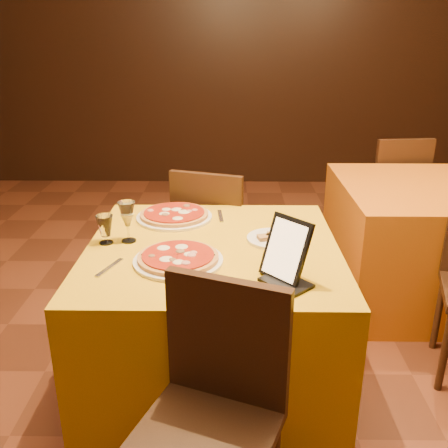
{
  "coord_description": "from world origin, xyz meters",
  "views": [
    {
      "loc": [
        -0.18,
        -2.1,
        1.62
      ],
      "look_at": [
        -0.2,
        -0.11,
        0.86
      ],
      "focal_mm": 40.0,
      "sensor_mm": 36.0,
      "label": 1
    }
  ],
  "objects_px": {
    "pizza_near": "(178,259)",
    "water_glass": "(105,230)",
    "pizza_far": "(174,216)",
    "main_table": "(213,319)",
    "chair_main_far": "(218,238)",
    "chair_side_far": "(389,192)",
    "chair_main_near": "(204,436)",
    "wine_glass": "(128,221)",
    "side_table": "(425,242)",
    "tablet": "(286,249)"
  },
  "relations": [
    {
      "from": "main_table",
      "to": "chair_main_near",
      "type": "distance_m",
      "value": 0.81
    },
    {
      "from": "main_table",
      "to": "chair_main_far",
      "type": "bearing_deg",
      "value": 90.0
    },
    {
      "from": "side_table",
      "to": "water_glass",
      "type": "distance_m",
      "value": 2.06
    },
    {
      "from": "side_table",
      "to": "chair_main_near",
      "type": "bearing_deg",
      "value": -127.2
    },
    {
      "from": "main_table",
      "to": "water_glass",
      "type": "bearing_deg",
      "value": 177.45
    },
    {
      "from": "side_table",
      "to": "chair_main_far",
      "type": "relative_size",
      "value": 1.21
    },
    {
      "from": "wine_glass",
      "to": "pizza_near",
      "type": "bearing_deg",
      "value": -41.39
    },
    {
      "from": "pizza_near",
      "to": "water_glass",
      "type": "height_order",
      "value": "water_glass"
    },
    {
      "from": "chair_main_near",
      "to": "wine_glass",
      "type": "height_order",
      "value": "wine_glass"
    },
    {
      "from": "chair_side_far",
      "to": "wine_glass",
      "type": "bearing_deg",
      "value": 38.48
    },
    {
      "from": "chair_main_near",
      "to": "water_glass",
      "type": "relative_size",
      "value": 7.0
    },
    {
      "from": "main_table",
      "to": "water_glass",
      "type": "height_order",
      "value": "water_glass"
    },
    {
      "from": "side_table",
      "to": "tablet",
      "type": "distance_m",
      "value": 1.69
    },
    {
      "from": "wine_glass",
      "to": "chair_side_far",
      "type": "bearing_deg",
      "value": 45.15
    },
    {
      "from": "wine_glass",
      "to": "tablet",
      "type": "xyz_separation_m",
      "value": [
        0.66,
        -0.35,
        0.03
      ]
    },
    {
      "from": "chair_main_far",
      "to": "main_table",
      "type": "bearing_deg",
      "value": 107.9
    },
    {
      "from": "chair_main_near",
      "to": "water_glass",
      "type": "height_order",
      "value": "chair_main_near"
    },
    {
      "from": "chair_main_near",
      "to": "pizza_far",
      "type": "xyz_separation_m",
      "value": [
        -0.2,
        1.14,
        0.31
      ]
    },
    {
      "from": "main_table",
      "to": "wine_glass",
      "type": "relative_size",
      "value": 5.79
    },
    {
      "from": "chair_side_far",
      "to": "pizza_near",
      "type": "height_order",
      "value": "chair_side_far"
    },
    {
      "from": "side_table",
      "to": "tablet",
      "type": "bearing_deg",
      "value": -129.85
    },
    {
      "from": "chair_main_far",
      "to": "wine_glass",
      "type": "distance_m",
      "value": 0.92
    },
    {
      "from": "chair_main_near",
      "to": "chair_side_far",
      "type": "bearing_deg",
      "value": 83.84
    },
    {
      "from": "pizza_far",
      "to": "wine_glass",
      "type": "xyz_separation_m",
      "value": [
        -0.17,
        -0.3,
        0.08
      ]
    },
    {
      "from": "pizza_far",
      "to": "water_glass",
      "type": "height_order",
      "value": "water_glass"
    },
    {
      "from": "main_table",
      "to": "water_glass",
      "type": "xyz_separation_m",
      "value": [
        -0.47,
        0.02,
        0.44
      ]
    },
    {
      "from": "pizza_far",
      "to": "wine_glass",
      "type": "relative_size",
      "value": 2.0
    },
    {
      "from": "wine_glass",
      "to": "water_glass",
      "type": "height_order",
      "value": "wine_glass"
    },
    {
      "from": "pizza_far",
      "to": "main_table",
      "type": "bearing_deg",
      "value": -58.95
    },
    {
      "from": "main_table",
      "to": "chair_main_far",
      "type": "relative_size",
      "value": 1.21
    },
    {
      "from": "chair_side_far",
      "to": "wine_glass",
      "type": "xyz_separation_m",
      "value": [
        -1.69,
        -1.7,
        0.39
      ]
    },
    {
      "from": "chair_main_far",
      "to": "pizza_near",
      "type": "xyz_separation_m",
      "value": [
        -0.13,
        -0.96,
        0.31
      ]
    },
    {
      "from": "main_table",
      "to": "water_glass",
      "type": "distance_m",
      "value": 0.65
    },
    {
      "from": "chair_main_near",
      "to": "tablet",
      "type": "distance_m",
      "value": 0.71
    },
    {
      "from": "chair_main_near",
      "to": "pizza_far",
      "type": "bearing_deg",
      "value": 121.34
    },
    {
      "from": "tablet",
      "to": "wine_glass",
      "type": "bearing_deg",
      "value": -160.46
    },
    {
      "from": "side_table",
      "to": "chair_main_near",
      "type": "height_order",
      "value": "chair_main_near"
    },
    {
      "from": "chair_main_far",
      "to": "chair_side_far",
      "type": "distance_m",
      "value": 1.63
    },
    {
      "from": "water_glass",
      "to": "pizza_near",
      "type": "bearing_deg",
      "value": -29.39
    },
    {
      "from": "chair_side_far",
      "to": "pizza_far",
      "type": "bearing_deg",
      "value": 36.07
    },
    {
      "from": "chair_main_near",
      "to": "tablet",
      "type": "relative_size",
      "value": 3.73
    },
    {
      "from": "chair_main_near",
      "to": "tablet",
      "type": "xyz_separation_m",
      "value": [
        0.28,
        0.5,
        0.41
      ]
    },
    {
      "from": "chair_main_near",
      "to": "chair_side_far",
      "type": "height_order",
      "value": "same"
    },
    {
      "from": "main_table",
      "to": "wine_glass",
      "type": "distance_m",
      "value": 0.6
    },
    {
      "from": "tablet",
      "to": "pizza_near",
      "type": "bearing_deg",
      "value": -150.44
    },
    {
      "from": "pizza_far",
      "to": "chair_main_near",
      "type": "bearing_deg",
      "value": -79.83
    },
    {
      "from": "pizza_near",
      "to": "wine_glass",
      "type": "xyz_separation_m",
      "value": [
        -0.24,
        0.21,
        0.08
      ]
    },
    {
      "from": "chair_side_far",
      "to": "pizza_near",
      "type": "bearing_deg",
      "value": 46.2
    },
    {
      "from": "side_table",
      "to": "wine_glass",
      "type": "relative_size",
      "value": 5.79
    },
    {
      "from": "main_table",
      "to": "chair_main_near",
      "type": "bearing_deg",
      "value": -90.0
    }
  ]
}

